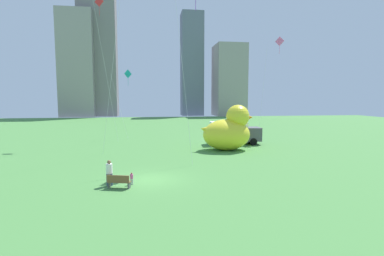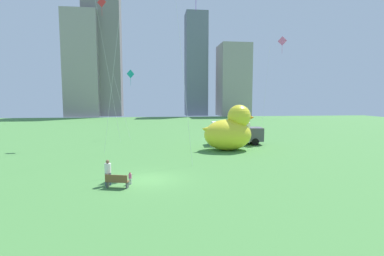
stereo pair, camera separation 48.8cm
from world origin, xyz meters
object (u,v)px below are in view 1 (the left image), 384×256
giant_inflatable_duck (228,131)px  kite_pink (278,47)px  park_bench (119,181)px  person_adult (109,172)px  box_truck (234,133)px  kite_red (100,11)px  kite_teal (127,76)px  person_child (132,178)px

giant_inflatable_duck → kite_pink: bearing=40.0°
park_bench → kite_pink: (19.71, 20.25, 12.42)m
person_adult → box_truck: box_truck is taller
person_adult → kite_red: kite_red is taller
park_bench → kite_teal: 26.74m
park_bench → giant_inflatable_duck: size_ratio=0.25×
park_bench → box_truck: box_truck is taller
park_bench → box_truck: bearing=53.0°
giant_inflatable_duck → kite_red: bearing=150.4°
park_bench → kite_pink: size_ratio=0.11×
person_adult → giant_inflatable_duck: bearing=46.5°
box_truck → kite_teal: bearing=147.9°
giant_inflatable_duck → person_adult: bearing=-133.5°
kite_pink → person_child: bearing=-134.1°
kite_red → kite_pink: bearing=-2.3°
giant_inflatable_duck → kite_teal: (-11.92, 12.56, 6.82)m
kite_pink → giant_inflatable_duck: bearing=-140.0°
giant_inflatable_duck → box_truck: giant_inflatable_duck is taller
kite_teal → person_adult: bearing=-88.9°
person_child → box_truck: 19.90m
park_bench → person_adult: 1.08m
person_adult → person_child: (1.45, 0.03, -0.49)m
person_child → box_truck: bearing=53.6°
person_adult → kite_red: (-3.44, 20.53, 16.04)m
person_adult → kite_pink: bearing=43.8°
person_adult → giant_inflatable_duck: giant_inflatable_duck is taller
park_bench → box_truck: size_ratio=0.24×
giant_inflatable_duck → kite_red: (-14.88, 8.46, 14.83)m
kite_pink → person_adult: bearing=-136.2°
person_adult → box_truck: bearing=50.4°
giant_inflatable_duck → kite_red: 22.65m
giant_inflatable_duck → box_truck: bearing=65.5°
box_truck → kite_red: bearing=164.9°
kite_red → kite_teal: bearing=54.2°
person_adult → kite_teal: 25.92m
person_child → kite_teal: (-1.93, 24.61, 8.52)m
person_adult → giant_inflatable_duck: size_ratio=0.28×
box_truck → kite_teal: kite_teal is taller
kite_pink → kite_teal: bearing=166.3°
giant_inflatable_duck → kite_teal: bearing=133.5°
box_truck → giant_inflatable_duck: bearing=-114.5°
box_truck → kite_pink: bearing=26.4°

